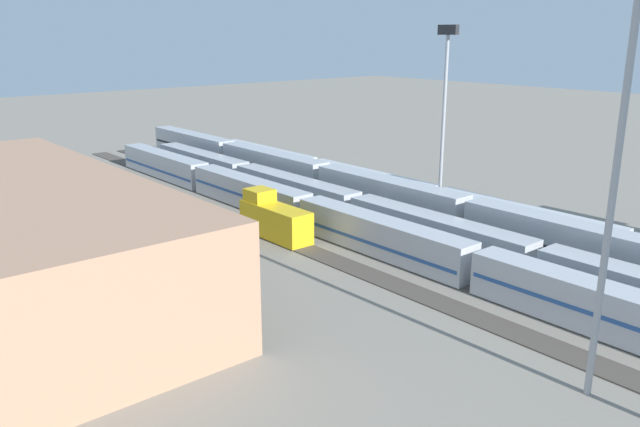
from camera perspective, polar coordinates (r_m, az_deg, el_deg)
The scene contains 14 objects.
ground_plane at distance 74.34m, azimuth 4.87°, elevation -1.67°, with size 400.00×400.00×0.00m, color gray.
track_bed_0 at distance 81.42m, azimuth 9.87°, elevation -0.24°, with size 140.00×2.80×0.12m, color #4C443D.
track_bed_1 at distance 77.79m, azimuth 7.48°, elevation -0.90°, with size 140.00×2.80×0.12m, color #3D3833.
track_bed_2 at distance 74.32m, azimuth 4.87°, elevation -1.63°, with size 140.00×2.80×0.12m, color #3D3833.
track_bed_3 at distance 71.03m, azimuth 2.00°, elevation -2.41°, with size 140.00×2.80×0.12m, color #4C443D.
track_bed_4 at distance 67.95m, azimuth -1.13°, elevation -3.27°, with size 140.00×2.80×0.12m, color #4C443D.
train_on_track_2 at distance 69.25m, azimuth 8.94°, elevation -1.35°, with size 114.80×3.06×4.40m.
train_on_track_4 at distance 71.84m, azimuth -4.15°, elevation -0.48°, with size 10.00×3.00×5.00m.
train_on_track_1 at distance 78.90m, azimuth 6.09°, elevation 1.30°, with size 119.80×3.06×5.00m.
train_on_track_3 at distance 75.03m, azimuth -1.20°, elevation 0.14°, with size 95.60×3.06×3.80m.
train_on_track_0 at distance 80.47m, azimuth 10.32°, elevation 0.99°, with size 95.60×3.00×3.80m.
light_mast_2 at distance 82.90m, azimuth 11.14°, elevation 10.64°, with size 2.80×0.70×23.32m.
light_mast_3 at distance 40.32m, azimuth 25.51°, elevation 7.78°, with size 2.80×0.70×27.93m.
maintenance_shed at distance 61.83m, azimuth -25.41°, elevation -1.97°, with size 46.92×18.95×10.04m, color tan.
Camera 1 is at (-49.94, 50.33, 22.34)m, focal length 35.71 mm.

